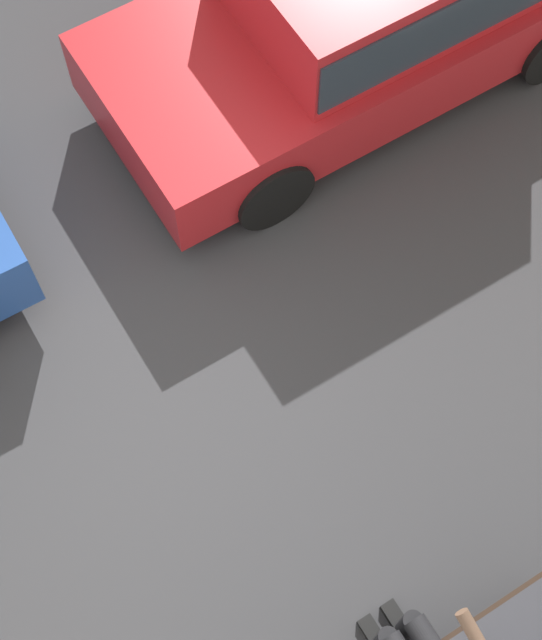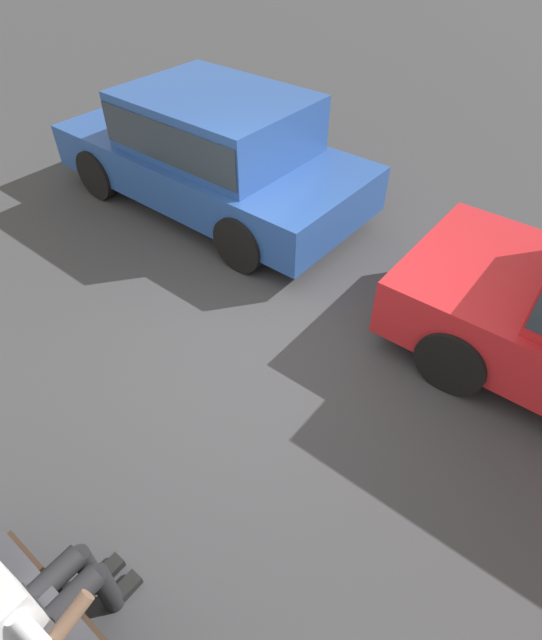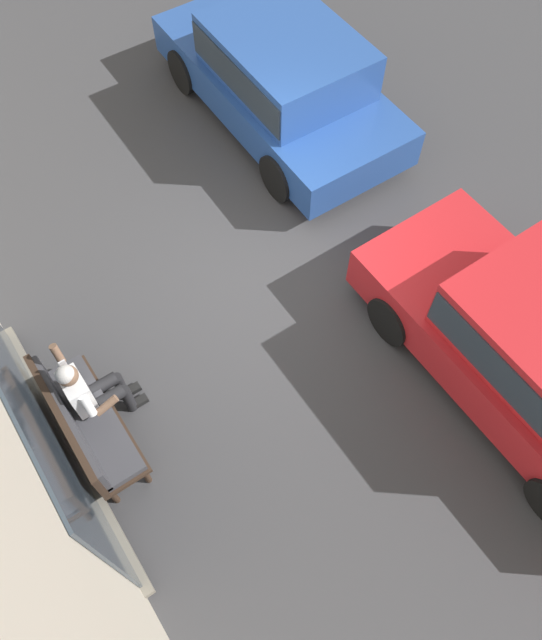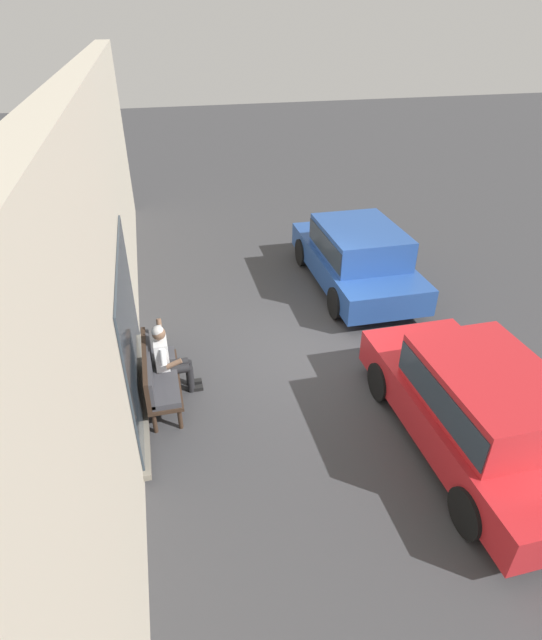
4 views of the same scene
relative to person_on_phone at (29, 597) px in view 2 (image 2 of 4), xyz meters
The scene contains 3 objects.
ground_plane 2.82m from the person_on_phone, 78.14° to the right, with size 60.00×60.00×0.00m, color #38383A.
person_on_phone is the anchor object (origin of this frame).
parked_car_mid 5.36m from the person_on_phone, 57.34° to the right, with size 4.34×2.05×1.52m.
Camera 2 is at (-2.16, 2.60, 3.60)m, focal length 28.00 mm.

